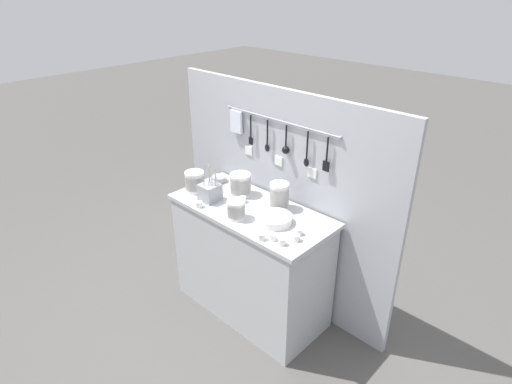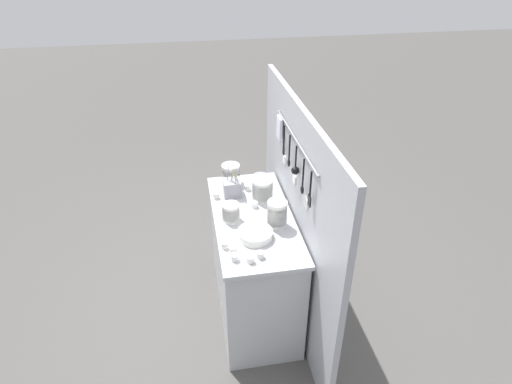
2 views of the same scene
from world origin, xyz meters
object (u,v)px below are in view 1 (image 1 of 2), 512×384
Objects in this scene: cup_edge_near at (299,231)px; cup_by_caddy at (262,237)px; cup_mid_row at (218,189)px; cup_centre at (273,237)px; cup_front_right at (282,242)px; bowl_stack_short_front at (236,210)px; cup_back_left at (296,238)px; cutlery_caddy at (210,192)px; bowl_stack_nested_right at (240,184)px; cup_beside_plates at (243,199)px; plate_stack at (275,219)px; bowl_stack_tall_left at (279,196)px; bowl_stack_back_corner at (195,182)px; steel_mixing_bowl at (219,179)px; cup_front_left at (199,204)px.

cup_edge_near is 1.00× the size of cup_by_caddy.
cup_by_caddy is at bearing -20.25° from cup_mid_row.
cup_centre and cup_mid_row have the same top height.
cup_by_caddy is at bearing -161.00° from cup_front_right.
cup_front_right is (0.44, -0.03, -0.04)m from bowl_stack_short_front.
cutlery_caddy is at bearing -179.17° from cup_back_left.
bowl_stack_nested_right is 0.14m from cup_beside_plates.
cutlery_caddy reaches higher than cup_back_left.
cup_back_left is (0.71, -0.21, -0.06)m from bowl_stack_nested_right.
plate_stack is at bearing 163.49° from cup_back_left.
bowl_stack_short_front is 0.43m from cup_mid_row.
bowl_stack_tall_left is 0.69m from bowl_stack_back_corner.
steel_mixing_bowl and cup_mid_row have the same top height.
bowl_stack_back_corner is 3.36× the size of cup_edge_near.
bowl_stack_nested_right reaches higher than cup_beside_plates.
cup_beside_plates is 1.00× the size of cup_back_left.
bowl_stack_back_corner reaches higher than cup_by_caddy.
cup_edge_near is (0.00, 0.16, 0.00)m from cup_front_right.
cutlery_caddy is at bearing -4.60° from bowl_stack_back_corner.
cup_front_right is 0.08m from cup_centre.
cup_front_left is (0.22, -0.39, -0.00)m from steel_mixing_bowl.
bowl_stack_nested_right is 0.24m from cutlery_caddy.
bowl_stack_back_corner reaches higher than cup_centre.
cup_edge_near is at bearing 116.41° from cup_back_left.
bowl_stack_nested_right is 3.47× the size of cup_front_right.
cutlery_caddy is 5.86× the size of cup_beside_plates.
bowl_stack_short_front is 2.70× the size of cup_front_right.
bowl_stack_tall_left reaches higher than plate_stack.
cup_back_left is at bearing -0.21° from bowl_stack_back_corner.
bowl_stack_short_front is 0.32m from cup_front_left.
cup_front_right is (0.21, -0.17, -0.01)m from plate_stack.
cup_beside_plates is (-0.25, -0.12, -0.08)m from bowl_stack_tall_left.
cup_back_left is at bearing -34.77° from bowl_stack_tall_left.
cup_by_caddy is (0.83, -0.14, -0.06)m from bowl_stack_back_corner.
bowl_stack_short_front is at bearing 14.15° from cup_front_left.
steel_mixing_bowl is 0.92m from cup_by_caddy.
bowl_stack_tall_left reaches higher than cup_beside_plates.
bowl_stack_short_front reaches higher than steel_mixing_bowl.
cup_mid_row is at bearing -176.79° from cup_beside_plates.
plate_stack is at bearing 21.46° from cup_front_left.
bowl_stack_short_front is at bearing -163.45° from cup_edge_near.
cup_beside_plates is 0.25m from cup_mid_row.
bowl_stack_nested_right is 0.59× the size of cutlery_caddy.
steel_mixing_bowl is 0.41m from cup_beside_plates.
cup_back_left is (0.24, -0.07, -0.01)m from plate_stack.
plate_stack reaches higher than steel_mixing_bowl.
bowl_stack_back_corner is 0.76m from plate_stack.
plate_stack is 0.25m from cup_back_left.
bowl_stack_nested_right reaches higher than cup_back_left.
plate_stack is 0.21m from cup_edge_near.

